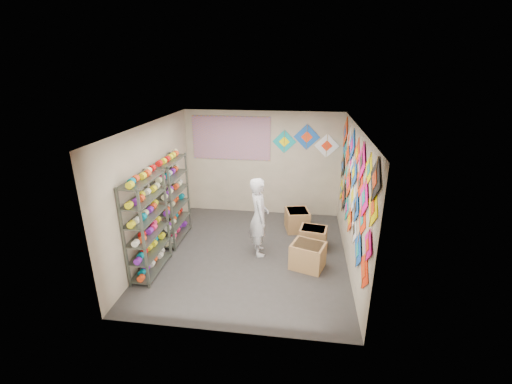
# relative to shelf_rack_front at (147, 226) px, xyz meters

# --- Properties ---
(ground) EXTENTS (4.50, 4.50, 0.00)m
(ground) POSITION_rel_shelf_rack_front_xyz_m (1.78, 0.85, -0.95)
(ground) COLOR #322F2B
(room_walls) EXTENTS (4.50, 4.50, 4.50)m
(room_walls) POSITION_rel_shelf_rack_front_xyz_m (1.78, 0.85, 0.69)
(room_walls) COLOR tan
(room_walls) RESTS_ON ground
(shelf_rack_front) EXTENTS (0.40, 1.10, 1.90)m
(shelf_rack_front) POSITION_rel_shelf_rack_front_xyz_m (0.00, 0.00, 0.00)
(shelf_rack_front) COLOR #4C5147
(shelf_rack_front) RESTS_ON ground
(shelf_rack_back) EXTENTS (0.40, 1.10, 1.90)m
(shelf_rack_back) POSITION_rel_shelf_rack_front_xyz_m (0.00, 1.30, 0.00)
(shelf_rack_back) COLOR #4C5147
(shelf_rack_back) RESTS_ON ground
(string_spools) EXTENTS (0.12, 2.36, 0.12)m
(string_spools) POSITION_rel_shelf_rack_front_xyz_m (-0.00, 0.65, 0.10)
(string_spools) COLOR #F82662
(string_spools) RESTS_ON ground
(kite_wall_display) EXTENTS (0.05, 4.31, 2.06)m
(kite_wall_display) POSITION_rel_shelf_rack_front_xyz_m (3.76, 0.88, 0.71)
(kite_wall_display) COLOR #FF310D
(kite_wall_display) RESTS_ON room_walls
(back_wall_kites) EXTENTS (1.66, 0.02, 0.84)m
(back_wall_kites) POSITION_rel_shelf_rack_front_xyz_m (2.87, 3.09, 1.02)
(back_wall_kites) COLOR #0F9897
(back_wall_kites) RESTS_ON room_walls
(poster) EXTENTS (2.00, 0.01, 1.10)m
(poster) POSITION_rel_shelf_rack_front_xyz_m (0.98, 3.08, 1.05)
(poster) COLOR #6055B9
(poster) RESTS_ON room_walls
(shopkeeper) EXTENTS (0.82, 0.72, 1.67)m
(shopkeeper) POSITION_rel_shelf_rack_front_xyz_m (1.97, 0.96, -0.12)
(shopkeeper) COLOR silver
(shopkeeper) RESTS_ON ground
(carton_a) EXTENTS (0.74, 0.68, 0.51)m
(carton_a) POSITION_rel_shelf_rack_front_xyz_m (2.99, 0.53, -0.69)
(carton_a) COLOR #976942
(carton_a) RESTS_ON ground
(carton_b) EXTENTS (0.63, 0.54, 0.46)m
(carton_b) POSITION_rel_shelf_rack_front_xyz_m (3.10, 1.35, -0.72)
(carton_b) COLOR #976942
(carton_b) RESTS_ON ground
(carton_c) EXTENTS (0.64, 0.68, 0.51)m
(carton_c) POSITION_rel_shelf_rack_front_xyz_m (2.74, 2.15, -0.70)
(carton_c) COLOR #976942
(carton_c) RESTS_ON ground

